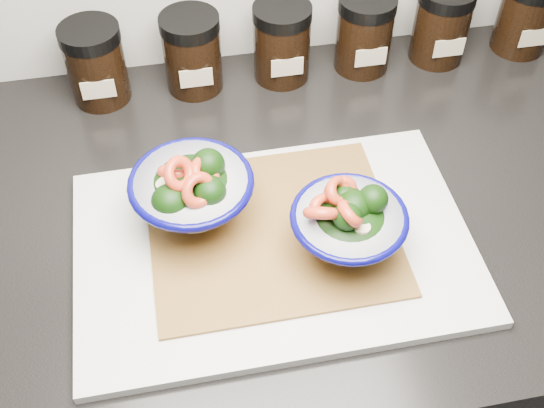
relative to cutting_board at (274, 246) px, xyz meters
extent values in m
cube|color=black|center=(0.05, 0.07, -0.48)|extent=(3.43, 0.58, 0.86)
cube|color=black|center=(0.05, 0.07, -0.03)|extent=(3.50, 0.60, 0.04)
cube|color=beige|center=(0.00, 0.00, 0.00)|extent=(0.45, 0.30, 0.01)
cube|color=olive|center=(0.00, 0.02, 0.01)|extent=(0.28, 0.24, 0.00)
cylinder|color=white|center=(-0.08, 0.05, 0.02)|extent=(0.05, 0.05, 0.01)
ellipsoid|color=white|center=(-0.08, 0.05, 0.03)|extent=(0.08, 0.08, 0.04)
torus|color=#060551|center=(-0.08, 0.05, 0.07)|extent=(0.14, 0.14, 0.01)
torus|color=#060551|center=(-0.08, 0.05, 0.06)|extent=(0.12, 0.12, 0.00)
ellipsoid|color=black|center=(-0.08, 0.05, 0.06)|extent=(0.10, 0.10, 0.05)
ellipsoid|color=black|center=(-0.11, 0.03, 0.07)|extent=(0.04, 0.04, 0.04)
cylinder|color=#477233|center=(-0.11, 0.03, 0.06)|extent=(0.02, 0.02, 0.03)
ellipsoid|color=black|center=(-0.07, 0.03, 0.08)|extent=(0.04, 0.04, 0.03)
cylinder|color=#477233|center=(-0.07, 0.03, 0.06)|extent=(0.01, 0.01, 0.02)
ellipsoid|color=black|center=(-0.06, 0.06, 0.08)|extent=(0.04, 0.04, 0.04)
cylinder|color=#477233|center=(-0.06, 0.06, 0.07)|extent=(0.01, 0.02, 0.03)
torus|color=#D14827|center=(-0.10, 0.06, 0.08)|extent=(0.04, 0.05, 0.04)
torus|color=#D14827|center=(-0.09, 0.04, 0.09)|extent=(0.05, 0.05, 0.05)
torus|color=#D14827|center=(-0.07, 0.05, 0.08)|extent=(0.05, 0.04, 0.04)
torus|color=#D14827|center=(-0.08, 0.02, 0.09)|extent=(0.06, 0.05, 0.05)
cylinder|color=#CCBC8E|center=(-0.11, 0.04, 0.08)|extent=(0.02, 0.02, 0.01)
cylinder|color=white|center=(0.08, -0.03, 0.01)|extent=(0.04, 0.04, 0.01)
ellipsoid|color=white|center=(0.08, -0.03, 0.03)|extent=(0.07, 0.07, 0.03)
torus|color=#060551|center=(0.08, -0.03, 0.06)|extent=(0.13, 0.13, 0.01)
torus|color=#060551|center=(0.08, -0.03, 0.05)|extent=(0.11, 0.11, 0.00)
ellipsoid|color=black|center=(0.08, -0.03, 0.05)|extent=(0.09, 0.09, 0.04)
ellipsoid|color=black|center=(0.07, -0.04, 0.08)|extent=(0.03, 0.03, 0.03)
cylinder|color=#477233|center=(0.07, -0.04, 0.07)|extent=(0.01, 0.01, 0.02)
ellipsoid|color=black|center=(0.08, 0.00, 0.07)|extent=(0.04, 0.04, 0.03)
cylinder|color=#477233|center=(0.08, 0.00, 0.06)|extent=(0.01, 0.01, 0.02)
ellipsoid|color=black|center=(0.08, -0.02, 0.07)|extent=(0.04, 0.04, 0.03)
cylinder|color=#477233|center=(0.08, -0.02, 0.06)|extent=(0.01, 0.01, 0.02)
ellipsoid|color=black|center=(0.08, -0.02, 0.07)|extent=(0.04, 0.04, 0.03)
cylinder|color=#477233|center=(0.08, -0.02, 0.06)|extent=(0.01, 0.01, 0.02)
ellipsoid|color=black|center=(0.10, -0.02, 0.08)|extent=(0.03, 0.03, 0.03)
cylinder|color=#477233|center=(0.10, -0.02, 0.07)|extent=(0.01, 0.01, 0.02)
torus|color=#D14827|center=(0.07, -0.04, 0.09)|extent=(0.03, 0.05, 0.05)
torus|color=#D14827|center=(0.04, -0.03, 0.09)|extent=(0.05, 0.05, 0.04)
torus|color=#D14827|center=(0.07, 0.00, 0.08)|extent=(0.05, 0.04, 0.05)
torus|color=#D14827|center=(0.05, -0.01, 0.07)|extent=(0.04, 0.04, 0.05)
torus|color=#D14827|center=(0.07, 0.00, 0.08)|extent=(0.05, 0.05, 0.04)
cylinder|color=#CCBC8E|center=(0.08, -0.05, 0.07)|extent=(0.02, 0.02, 0.01)
cylinder|color=black|center=(-0.19, 0.31, 0.04)|extent=(0.08, 0.08, 0.09)
cylinder|color=black|center=(-0.19, 0.31, 0.10)|extent=(0.08, 0.08, 0.02)
cube|color=#C6B793|center=(-0.19, 0.27, 0.04)|extent=(0.04, 0.00, 0.03)
cylinder|color=black|center=(-0.05, 0.31, 0.04)|extent=(0.08, 0.08, 0.09)
cylinder|color=black|center=(-0.05, 0.31, 0.10)|extent=(0.08, 0.08, 0.02)
cube|color=#C6B793|center=(-0.05, 0.27, 0.04)|extent=(0.05, 0.00, 0.03)
cylinder|color=black|center=(0.07, 0.31, 0.04)|extent=(0.08, 0.08, 0.09)
cylinder|color=black|center=(0.07, 0.31, 0.10)|extent=(0.08, 0.08, 0.02)
cube|color=#C6B793|center=(0.07, 0.27, 0.04)|extent=(0.04, 0.00, 0.03)
cylinder|color=black|center=(0.19, 0.31, 0.04)|extent=(0.08, 0.08, 0.09)
cylinder|color=black|center=(0.19, 0.31, 0.10)|extent=(0.08, 0.08, 0.02)
cube|color=#C6B793|center=(0.19, 0.27, 0.04)|extent=(0.04, 0.00, 0.03)
cylinder|color=black|center=(0.31, 0.31, 0.04)|extent=(0.08, 0.08, 0.09)
cube|color=#C6B793|center=(0.31, 0.27, 0.04)|extent=(0.05, 0.00, 0.03)
cylinder|color=black|center=(0.44, 0.31, 0.04)|extent=(0.08, 0.08, 0.09)
cube|color=#C6B793|center=(0.44, 0.27, 0.04)|extent=(0.05, 0.00, 0.03)
camera|label=1|loc=(-0.09, -0.47, 0.62)|focal=45.00mm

